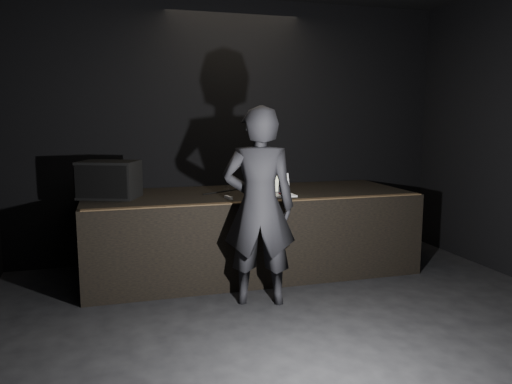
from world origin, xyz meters
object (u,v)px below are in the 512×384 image
Objects in this scene: stage_riser at (249,232)px; person at (259,207)px; beer_can at (281,190)px; stage_monitor at (109,180)px; laptop at (278,190)px.

stage_riser is 1.23m from person.
stage_monitor is at bearing 165.49° from beer_can.
stage_monitor is at bearing 178.05° from stage_riser.
stage_monitor is 4.36× the size of beer_can.
beer_can is at bearing -58.88° from stage_riser.
person is at bearing -15.80° from stage_monitor.
stage_riser is at bearing 121.12° from beer_can.
stage_monitor is 2.01m from beer_can.
stage_monitor is 0.38× the size of person.
laptop is 0.15m from beer_can.
beer_can is at bearing -110.12° from person.
stage_riser is at bearing -84.73° from person.
stage_monitor is 2.10× the size of laptop.
stage_monitor is at bearing -22.54° from person.
laptop is at bearing 89.12° from beer_can.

